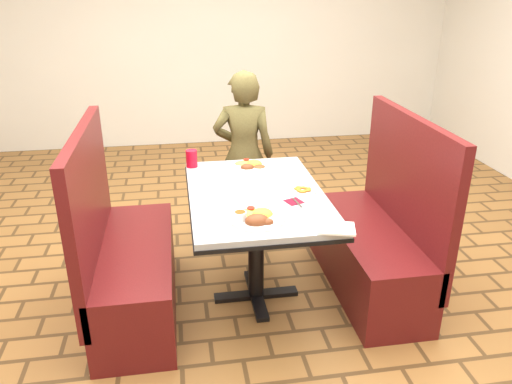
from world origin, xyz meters
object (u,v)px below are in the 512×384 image
Objects in this scene: far_dinner_plate at (251,164)px; plantain_plate at (302,191)px; dining_table at (256,207)px; booth_bench_left at (127,264)px; booth_bench_right at (375,243)px; near_dinner_plate at (256,215)px; red_tumbler at (192,158)px; diner_person at (244,155)px.

far_dinner_plate is 0.54m from plantain_plate.
booth_bench_left is (-0.80, 0.00, -0.32)m from dining_table.
booth_bench_right is 0.98m from far_dinner_plate.
booth_bench_right reaches higher than near_dinner_plate.
plantain_plate is at bearing -174.68° from booth_bench_right.
plantain_plate is (0.34, 0.34, -0.02)m from near_dinner_plate.
booth_bench_left is at bearing 177.40° from plantain_plate.
red_tumbler is at bearing 156.07° from booth_bench_right.
near_dinner_plate is at bearing -155.89° from booth_bench_right.
plantain_plate is (1.07, -0.05, 0.43)m from booth_bench_left.
far_dinner_plate is 1.63× the size of plantain_plate.
booth_bench_right reaches higher than plantain_plate.
booth_bench_left is 1.00× the size of booth_bench_right.
booth_bench_left is at bearing 59.19° from diner_person.
dining_table is 7.46× the size of plantain_plate.
dining_table is 0.41m from near_dinner_plate.
diner_person is (0.86, 0.97, 0.33)m from booth_bench_left.
far_dinner_plate is at bearing 85.57° from dining_table.
far_dinner_plate is at bearing -11.75° from red_tumbler.
dining_table is 4.15× the size of near_dinner_plate.
booth_bench_left is 1.16m from plantain_plate.
red_tumbler reaches higher than plantain_plate.
diner_person is 0.64m from red_tumbler.
diner_person is 4.52× the size of near_dinner_plate.
booth_bench_right is at bearing 0.00° from dining_table.
dining_table is at bearing 180.00° from booth_bench_right.
plantain_plate reaches higher than dining_table.
dining_table is 0.65m from red_tumbler.
red_tumbler reaches higher than near_dinner_plate.
booth_bench_left is 0.95m from near_dinner_plate.
booth_bench_left is 4.53× the size of far_dinner_plate.
red_tumbler is at bearing 125.01° from dining_table.
booth_bench_left reaches higher than red_tumbler.
near_dinner_plate is 0.95m from red_tumbler.
booth_bench_right reaches higher than red_tumbler.
near_dinner_plate is 2.51× the size of red_tumbler.
booth_bench_left is 1.34m from diner_person.
near_dinner_plate is 1.80× the size of plantain_plate.
plantain_plate is (-0.52, -0.05, 0.43)m from booth_bench_right.
booth_bench_right reaches higher than far_dinner_plate.
red_tumbler is (-1.16, 0.51, 0.48)m from booth_bench_right.
plantain_plate is at bearing -10.06° from dining_table.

